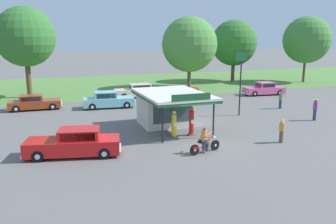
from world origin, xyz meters
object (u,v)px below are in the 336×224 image
Objects in this scene: parked_car_back_row_centre_left at (264,89)px; bystander_leaning_by_kiosk at (315,109)px; bystander_standing_back_lot at (281,100)px; roadside_pole_sign at (241,74)px; parked_car_back_row_far_right at (139,91)px; bystander_admiring_sedan at (282,130)px; parked_car_back_row_right at (34,103)px; parked_car_back_row_centre at (108,100)px; motorcycle_with_rider at (205,142)px; parked_car_back_row_centre_right at (186,96)px; gas_pump_nearside at (174,125)px; gas_pump_offside at (192,122)px; featured_classic_sedan at (74,143)px.

parked_car_back_row_centre_left is 12.85m from bystander_leaning_by_kiosk.
roadside_pole_sign reaches higher than bystander_standing_back_lot.
parked_car_back_row_far_right is 20.35m from bystander_admiring_sedan.
parked_car_back_row_centre is at bearing -12.52° from parked_car_back_row_right.
parked_car_back_row_centre is at bearing 143.72° from bystander_leaning_by_kiosk.
parked_car_back_row_centre_right is (5.32, 15.35, 0.03)m from motorcycle_with_rider.
gas_pump_nearside is 0.92× the size of gas_pump_offside.
bystander_leaning_by_kiosk is at bearing -106.96° from parked_car_back_row_centre_left.
gas_pump_nearside is 13.09m from parked_car_back_row_centre_right.
gas_pump_offside is 12.56m from parked_car_back_row_centre_right.
bystander_admiring_sedan is at bearing 1.10° from motorcycle_with_rider.
parked_car_back_row_centre_left is at bearing -13.62° from parked_car_back_row_far_right.
roadside_pole_sign is at bearing -75.30° from parked_car_back_row_centre_right.
gas_pump_nearside is 16.01m from parked_car_back_row_right.
parked_car_back_row_right is at bearing 152.52° from roadside_pole_sign.
parked_car_back_row_centre_left is at bearing 44.77° from roadside_pole_sign.
bystander_standing_back_lot is (12.52, 9.13, 0.23)m from motorcycle_with_rider.
bystander_admiring_sedan is at bearing -29.97° from gas_pump_nearside.
featured_classic_sedan is at bearing -133.71° from parked_car_back_row_centre_right.
bystander_standing_back_lot reaches higher than parked_car_back_row_right.
gas_pump_offside is 12.98m from bystander_standing_back_lot.
bystander_admiring_sedan is at bearing -78.13° from parked_car_back_row_far_right.
motorcycle_with_rider is 15.56m from parked_car_back_row_centre.
parked_car_back_row_far_right is (1.41, 20.02, 0.05)m from motorcycle_with_rider.
gas_pump_nearside is 9.35m from roadside_pole_sign.
featured_classic_sedan is 3.24× the size of bystander_leaning_by_kiosk.
motorcycle_with_rider is at bearing -79.10° from parked_car_back_row_centre.
parked_car_back_row_centre is at bearing 71.61° from featured_classic_sedan.
bystander_admiring_sedan is at bearing -147.79° from bystander_leaning_by_kiosk.
parked_car_back_row_centre_left is at bearing 40.40° from gas_pump_offside.
bystander_standing_back_lot is (-3.35, -7.38, 0.21)m from parked_car_back_row_centre_left.
gas_pump_offside reaches higher than gas_pump_nearside.
featured_classic_sedan is 21.03m from bystander_standing_back_lot.
featured_classic_sedan is at bearing -173.90° from bystander_leaning_by_kiosk.
gas_pump_offside reaches higher than bystander_admiring_sedan.
bystander_leaning_by_kiosk reaches higher than featured_classic_sedan.
gas_pump_nearside is 1.21× the size of bystander_admiring_sedan.
parked_car_back_row_far_right is (11.11, 3.23, 0.05)m from parked_car_back_row_right.
parked_car_back_row_far_right is (8.72, 17.87, -0.03)m from featured_classic_sedan.
gas_pump_nearside is at bearing 98.50° from motorcycle_with_rider.
gas_pump_offside is at bearing 143.77° from bystander_admiring_sedan.
featured_classic_sedan is 3.44× the size of bystander_standing_back_lot.
parked_car_back_row_centre_left reaches higher than parked_car_back_row_right.
parked_car_back_row_far_right is at bearing 87.73° from gas_pump_offside.
parked_car_back_row_far_right is at bearing 129.95° from parked_car_back_row_centre_right.
gas_pump_nearside is at bearing -116.61° from parked_car_back_row_centre_right.
gas_pump_offside reaches higher than parked_car_back_row_far_right.
motorcycle_with_rider is at bearing -143.89° from bystander_standing_back_lot.
gas_pump_nearside reaches higher than parked_car_back_row_far_right.
parked_car_back_row_centre_right is at bearing 0.49° from parked_car_back_row_centre.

